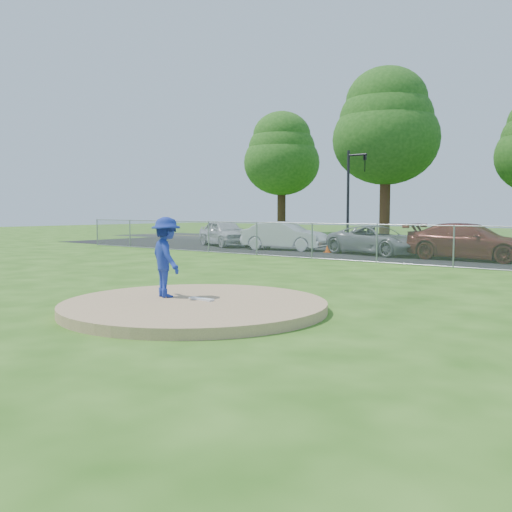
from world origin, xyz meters
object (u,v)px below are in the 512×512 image
Objects in this scene: traffic_signal_left at (352,188)px; parked_car_gray at (377,240)px; parked_car_white at (284,236)px; traffic_cone at (329,246)px; pitcher at (166,257)px; tree_left at (386,126)px; tree_far_left at (282,153)px; parked_car_darkred at (470,242)px; parked_car_silver at (225,233)px.

traffic_signal_left is 1.17× the size of parked_car_gray.
parked_car_white is at bearing -92.08° from traffic_signal_left.
pitcher is at bearing -70.66° from traffic_cone.
traffic_cone is at bearing -73.15° from tree_left.
parked_car_gray is (4.90, -6.32, -2.69)m from traffic_signal_left.
tree_far_left reaches higher than traffic_cone.
tree_far_left reaches higher than pitcher.
traffic_signal_left is 11.60m from parked_car_darkred.
tree_left is 19.43× the size of traffic_cone.
traffic_signal_left is 3.27× the size of pitcher.
parked_car_white is (2.00, -15.48, -7.51)m from tree_left.
parked_car_gray reaches higher than traffic_cone.
pitcher reaches higher than parked_car_gray.
tree_left is 2.24× the size of traffic_signal_left.
tree_left is 10.48m from traffic_signal_left.
tree_far_left reaches higher than parked_car_darkred.
parked_car_silver reaches higher than traffic_cone.
pitcher is (10.11, -30.95, -7.19)m from tree_left.
traffic_cone is (15.72, -17.60, -6.73)m from tree_far_left.
parked_car_gray is (7.13, -15.32, -7.57)m from tree_left.
traffic_signal_left is 7.00m from parked_car_white.
tree_left is 2.41× the size of parked_car_darkred.
tree_left reaches higher than parked_car_darkred.
parked_car_silver is 9.63m from parked_car_gray.
parked_car_silver is 0.92× the size of parked_car_gray.
parked_car_gray is 4.32m from parked_car_darkred.
parked_car_gray is (-2.98, 15.63, -0.38)m from pitcher.
tree_left is at bearing 15.07° from parked_car_silver.
tree_far_left is 2.24× the size of parked_car_gray.
pitcher is 0.39× the size of parked_car_silver.
parked_car_white is 0.84× the size of parked_car_darkred.
parked_car_white reaches higher than traffic_cone.
traffic_signal_left is 7.67m from traffic_cone.
tree_far_left is 6.28× the size of pitcher.
traffic_cone is at bearing -103.55° from parked_car_white.
parked_car_white is (-0.24, -6.48, -2.63)m from traffic_signal_left.
parked_car_white is (4.50, -0.43, -0.03)m from parked_car_silver.
traffic_cone is 0.15× the size of parked_car_silver.
parked_car_silver reaches higher than parked_car_gray.
traffic_cone is 0.13× the size of parked_car_gray.
parked_car_white is at bearing -39.43° from pitcher.
parked_car_silver is at bearing 73.43° from parked_car_white.
traffic_signal_left reaches higher than parked_car_gray.
tree_far_left is 11.24m from tree_left.
parked_car_silver is 0.84× the size of parked_car_darkred.
parked_car_white is (-8.11, 15.47, -0.32)m from pitcher.
parked_car_white is 0.92× the size of parked_car_gray.
tree_far_left is 0.86× the size of tree_left.
parked_car_darkred is (6.72, 0.03, 0.43)m from traffic_cone.
tree_left reaches higher than tree_far_left.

